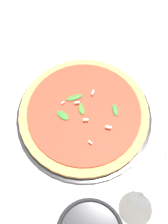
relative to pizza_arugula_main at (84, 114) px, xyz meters
name	(u,v)px	position (x,y,z in m)	size (l,w,h in m)	color
ground_plane	(69,126)	(0.04, 0.03, -0.02)	(6.00, 6.00, 0.00)	silver
pizza_arugula_main	(84,114)	(0.00, 0.00, 0.00)	(0.36, 0.36, 0.05)	black
wine_glass	(153,185)	(-0.15, 0.19, 0.09)	(0.08, 0.08, 0.16)	white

